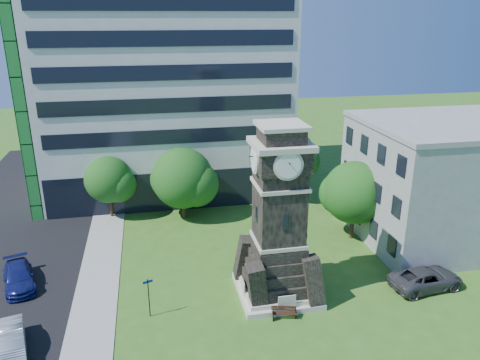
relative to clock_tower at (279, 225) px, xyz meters
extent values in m
plane|color=#335F1B|center=(-3.00, -2.00, -5.28)|extent=(160.00, 160.00, 0.00)
cube|color=gray|center=(-12.50, 3.00, -5.25)|extent=(3.00, 70.00, 0.06)
cube|color=beige|center=(0.00, 0.00, -5.08)|extent=(5.40, 5.40, 0.40)
cube|color=beige|center=(0.00, 0.00, -4.73)|extent=(4.80, 4.80, 0.30)
cube|color=black|center=(0.00, 0.00, 1.92)|extent=(3.00, 3.00, 6.40)
cube|color=beige|center=(0.00, 0.00, -1.08)|extent=(3.25, 3.25, 0.25)
cube|color=beige|center=(0.00, 0.00, 2.92)|extent=(3.25, 3.25, 0.25)
cube|color=black|center=(0.00, -1.52, 0.92)|extent=(0.35, 0.08, 1.10)
cube|color=black|center=(0.00, 0.00, 4.72)|extent=(3.30, 3.30, 1.60)
cube|color=beige|center=(0.00, 0.00, 5.62)|extent=(3.70, 3.70, 0.35)
cylinder|color=white|center=(0.00, -1.77, 4.72)|extent=(1.56, 0.06, 1.56)
cylinder|color=white|center=(-1.77, 0.00, 4.72)|extent=(0.06, 1.56, 1.56)
cube|color=black|center=(0.00, 0.00, 6.22)|extent=(2.60, 2.60, 0.90)
cube|color=beige|center=(0.00, 0.00, 6.82)|extent=(3.00, 3.00, 0.25)
cube|color=silver|center=(-6.00, 24.00, 8.72)|extent=(25.00, 15.00, 28.00)
cube|color=black|center=(-6.00, 16.80, -3.28)|extent=(24.50, 0.80, 4.00)
cube|color=#9C9EA1|center=(17.00, 6.00, -0.28)|extent=(15.00, 12.00, 10.00)
cube|color=#9C9EA1|center=(17.00, 6.00, 4.92)|extent=(15.20, 12.20, 0.40)
imported|color=#A2A6A9|center=(-16.77, -3.16, -4.49)|extent=(2.85, 5.05, 1.57)
imported|color=navy|center=(-18.04, 4.60, -4.57)|extent=(3.33, 5.30, 1.43)
imported|color=#424347|center=(10.68, -1.44, -4.53)|extent=(5.62, 3.06, 1.49)
cube|color=black|center=(-1.05, -2.93, -4.97)|extent=(0.05, 0.40, 0.63)
cube|color=black|center=(0.47, -2.93, -4.97)|extent=(0.05, 0.40, 0.63)
cube|color=black|center=(-0.29, -2.93, -4.88)|extent=(1.61, 0.43, 0.04)
cube|color=black|center=(-0.29, -2.74, -4.63)|extent=(1.61, 0.04, 0.36)
cylinder|color=black|center=(-8.82, -0.97, -3.91)|extent=(0.07, 0.07, 2.74)
cube|color=navy|center=(-8.82, -0.97, -2.70)|extent=(0.66, 0.04, 0.16)
cylinder|color=#332114|center=(-12.17, 16.07, -4.17)|extent=(0.32, 0.32, 2.22)
sphere|color=#255018|center=(-12.17, 16.07, -1.47)|extent=(4.50, 4.50, 4.50)
sphere|color=#255018|center=(-11.27, 15.62, -1.90)|extent=(3.37, 3.37, 3.37)
sphere|color=#255018|center=(-12.96, 16.63, -1.71)|extent=(3.15, 3.15, 3.15)
cylinder|color=#332114|center=(-5.27, 14.42, -4.11)|extent=(0.37, 0.37, 2.35)
sphere|color=#245419|center=(-5.27, 14.42, -1.24)|extent=(5.79, 5.79, 5.79)
sphere|color=#245419|center=(-4.11, 13.84, -1.69)|extent=(4.34, 4.34, 4.34)
sphere|color=#245419|center=(-6.28, 15.15, -1.50)|extent=(4.05, 4.05, 4.05)
cylinder|color=#332114|center=(5.85, 16.78, -3.84)|extent=(0.41, 0.41, 2.89)
sphere|color=#316A1F|center=(5.85, 16.78, -0.31)|extent=(5.37, 5.37, 5.37)
sphere|color=#316A1F|center=(6.92, 16.24, -0.87)|extent=(4.03, 4.03, 4.03)
sphere|color=#316A1F|center=(4.91, 17.45, -0.63)|extent=(3.76, 3.76, 3.76)
cylinder|color=#332114|center=(8.79, 7.16, -4.04)|extent=(0.37, 0.37, 2.47)
sphere|color=#28621D|center=(8.79, 7.16, -1.02)|extent=(5.41, 5.41, 5.41)
sphere|color=#28621D|center=(9.87, 6.61, -1.50)|extent=(4.06, 4.06, 4.06)
sphere|color=#28621D|center=(7.85, 7.83, -1.29)|extent=(3.79, 3.79, 3.79)
camera|label=1|loc=(-8.14, -27.44, 13.31)|focal=35.00mm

